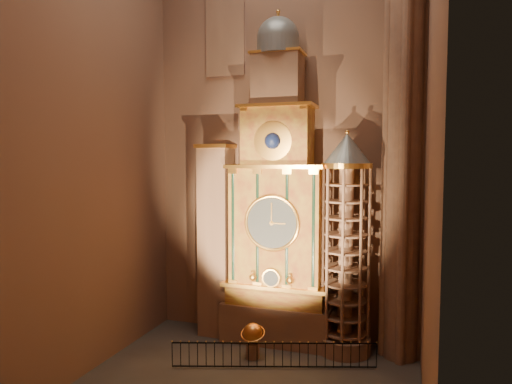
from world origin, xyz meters
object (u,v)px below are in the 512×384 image
(portrait_tower, at_px, (216,239))
(stair_turret, at_px, (346,245))
(iron_railing, at_px, (274,355))
(celestial_globe, at_px, (253,337))
(astronomical_clock, at_px, (277,213))

(portrait_tower, bearing_deg, stair_turret, -2.33)
(iron_railing, bearing_deg, stair_turret, 45.41)
(celestial_globe, distance_m, iron_railing, 1.52)
(astronomical_clock, relative_size, celestial_globe, 9.95)
(portrait_tower, relative_size, iron_railing, 1.16)
(astronomical_clock, xyz_separation_m, portrait_tower, (-3.40, 0.02, -1.53))
(astronomical_clock, xyz_separation_m, stair_turret, (3.50, -0.26, -1.41))
(astronomical_clock, relative_size, stair_turret, 1.55)
(celestial_globe, bearing_deg, astronomical_clock, 77.03)
(astronomical_clock, relative_size, iron_railing, 1.90)
(astronomical_clock, bearing_deg, celestial_globe, -102.97)
(stair_turret, bearing_deg, portrait_tower, 177.67)
(portrait_tower, distance_m, iron_railing, 6.86)
(portrait_tower, relative_size, celestial_globe, 6.08)
(stair_turret, relative_size, iron_railing, 1.23)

